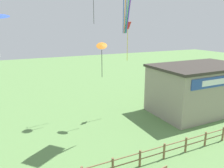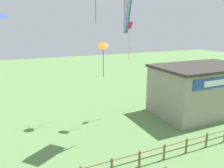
{
  "view_description": "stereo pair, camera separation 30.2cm",
  "coord_description": "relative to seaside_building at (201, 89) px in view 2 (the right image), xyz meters",
  "views": [
    {
      "loc": [
        -5.63,
        -2.56,
        8.22
      ],
      "look_at": [
        0.0,
        9.17,
        4.83
      ],
      "focal_mm": 35.0,
      "sensor_mm": 36.0,
      "label": 1
    },
    {
      "loc": [
        -5.36,
        -2.69,
        8.22
      ],
      "look_at": [
        0.0,
        9.17,
        4.83
      ],
      "focal_mm": 35.0,
      "sensor_mm": 36.0,
      "label": 2
    }
  ],
  "objects": [
    {
      "name": "kite_orange_delta",
      "position": [
        -9.63,
        1.59,
        4.27
      ],
      "size": [
        1.14,
        1.09,
        2.93
      ],
      "color": "orange"
    },
    {
      "name": "wooden_fence",
      "position": [
        -11.04,
        -5.31,
        -1.75
      ],
      "size": [
        16.57,
        0.14,
        1.09
      ],
      "color": "brown",
      "rests_on": "ground_plane"
    },
    {
      "name": "seaside_building",
      "position": [
        0.0,
        0.0,
        0.0
      ],
      "size": [
        9.26,
        5.74,
        4.71
      ],
      "color": "gray",
      "rests_on": "ground_plane"
    },
    {
      "name": "kite_red_diamond",
      "position": [
        -6.58,
        2.71,
        5.19
      ],
      "size": [
        0.59,
        0.48,
        3.51
      ],
      "color": "red"
    }
  ]
}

